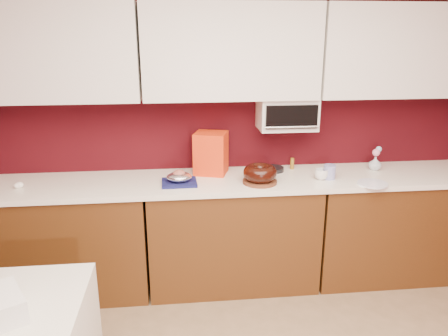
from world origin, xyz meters
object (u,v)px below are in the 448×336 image
bundt_cake (260,173)px  coffee_mug (321,173)px  toaster_oven (287,113)px  flower_vase (375,162)px  blue_jar (329,172)px  foil_ham_nest (179,177)px  pandoro_box (211,153)px

bundt_cake → coffee_mug: size_ratio=2.55×
toaster_oven → flower_vase: (0.75, -0.06, -0.41)m
blue_jar → toaster_oven: bearing=139.9°
bundt_cake → flower_vase: 1.03m
toaster_oven → foil_ham_nest: size_ratio=2.38×
coffee_mug → blue_jar: 0.07m
bundt_cake → foil_ham_nest: (-0.60, 0.05, -0.03)m
foil_ham_nest → coffee_mug: coffee_mug is taller
toaster_oven → flower_vase: 0.86m
bundt_cake → foil_ham_nest: bundt_cake is taller
pandoro_box → coffee_mug: pandoro_box is taller
bundt_cake → coffee_mug: (0.49, 0.03, -0.03)m
toaster_oven → pandoro_box: toaster_oven is taller
pandoro_box → foil_ham_nest: bearing=-120.6°
foil_ham_nest → pandoro_box: (0.26, 0.24, 0.11)m
foil_ham_nest → coffee_mug: (1.09, -0.02, -0.01)m
bundt_cake → blue_jar: (0.55, 0.04, -0.02)m
coffee_mug → flower_vase: size_ratio=0.78×
foil_ham_nest → blue_jar: bearing=-0.2°
toaster_oven → bundt_cake: bearing=-131.8°
toaster_oven → bundt_cake: toaster_oven is taller
coffee_mug → flower_vase: flower_vase is taller
pandoro_box → blue_jar: (0.90, -0.24, -0.11)m
blue_jar → flower_vase: (0.45, 0.18, 0.01)m
bundt_cake → pandoro_box: 0.46m
flower_vase → foil_ham_nest: bearing=-173.7°
bundt_cake → flower_vase: bearing=12.7°
toaster_oven → blue_jar: (0.29, -0.25, -0.42)m
coffee_mug → blue_jar: (0.07, 0.01, 0.01)m
foil_ham_nest → pandoro_box: bearing=42.4°
pandoro_box → blue_jar: 0.94m
bundt_cake → coffee_mug: bearing=3.7°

